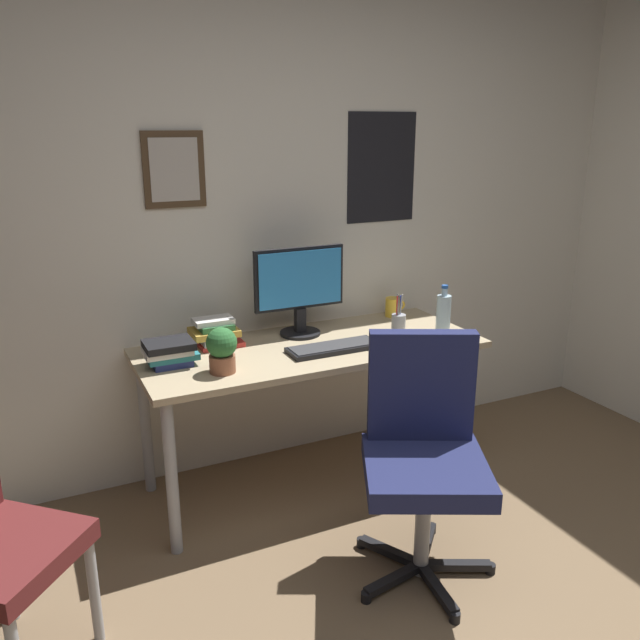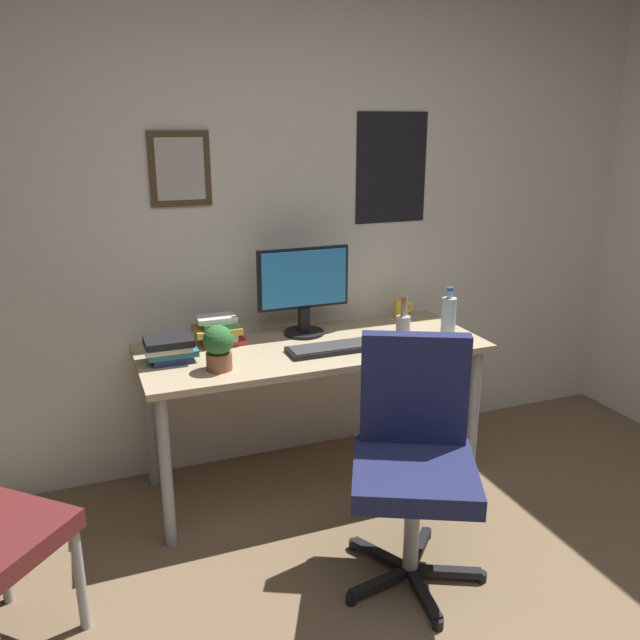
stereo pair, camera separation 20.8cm
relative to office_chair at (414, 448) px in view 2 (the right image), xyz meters
The scene contains 12 objects.
wall_back 1.41m from the office_chair, 99.21° to the left, with size 4.40×0.10×2.60m.
desk 0.77m from the office_chair, 100.09° to the left, with size 1.61×0.65×0.72m.
office_chair is the anchor object (origin of this frame).
monitor 1.02m from the office_chair, 97.12° to the left, with size 0.46×0.20×0.43m.
keyboard 0.68m from the office_chair, 96.39° to the left, with size 0.43×0.15×0.03m.
computer_mouse 0.72m from the office_chair, 70.51° to the left, with size 0.06×0.11×0.04m.
water_bottle 0.85m from the office_chair, 49.79° to the left, with size 0.07×0.07×0.25m.
coffee_mug_near 1.13m from the office_chair, 64.81° to the left, with size 0.12×0.08×0.10m.
potted_plant 0.91m from the office_chair, 135.94° to the left, with size 0.13×0.13×0.19m.
pen_cup 0.84m from the office_chair, 65.30° to the left, with size 0.07×0.07×0.20m.
book_stack_left 1.11m from the office_chair, 120.21° to the left, with size 0.23×0.17×0.14m.
book_stack_right 1.14m from the office_chair, 135.75° to the left, with size 0.23×0.17×0.11m.
Camera 2 is at (-0.96, -0.96, 1.72)m, focal length 36.29 mm.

